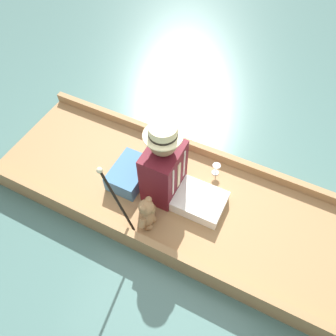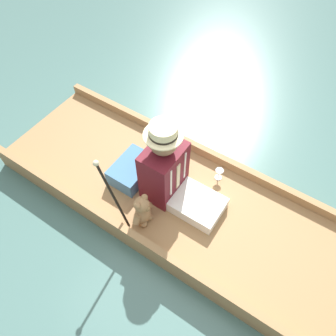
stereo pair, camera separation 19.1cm
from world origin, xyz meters
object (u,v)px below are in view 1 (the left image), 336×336
Objects in this scene: seated_person at (170,172)px; walking_cane at (115,196)px; teddy_bear at (147,214)px; wine_glass at (216,167)px.

seated_person is 1.10× the size of walking_cane.
teddy_bear is 0.79m from wine_glass.
seated_person is 0.38m from teddy_bear.
seated_person is 2.39× the size of teddy_bear.
wine_glass is at bearing 148.95° from walking_cane.
wine_glass is at bearing 156.95° from teddy_bear.
teddy_bear is 3.02× the size of wine_glass.
seated_person reaches higher than teddy_bear.
seated_person is at bearing 174.74° from teddy_bear.
seated_person is 7.21× the size of wine_glass.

